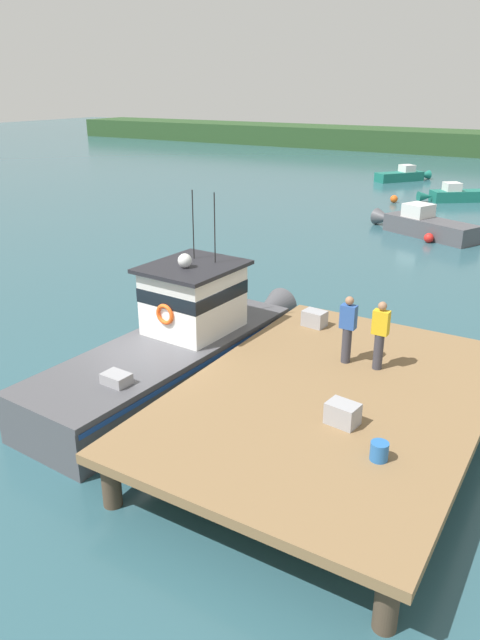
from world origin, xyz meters
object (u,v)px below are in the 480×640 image
(bait_bucket, at_px, (379,451))
(deckhand_further_back, at_px, (380,334))
(mooring_buoy_spare_mooring, at_px, (394,199))
(mooring_buoy_inshore, at_px, (429,238))
(moored_boat_far_right, at_px, (424,225))
(mooring_buoy_outer, at_px, (233,301))
(crate_stack_near_edge, at_px, (314,318))
(deckhand_by_the_boat, at_px, (348,328))
(crate_single_far, at_px, (343,414))
(moored_boat_off_the_point, at_px, (403,176))
(moored_boat_outer_mooring, at_px, (456,195))
(main_fishing_boat, at_px, (179,344))

(bait_bucket, distance_m, deckhand_further_back, 3.72)
(deckhand_further_back, xyz_separation_m, mooring_buoy_spare_mooring, (-8.13, 26.89, -1.81))
(mooring_buoy_inshore, bearing_deg, mooring_buoy_spare_mooring, 116.72)
(moored_boat_far_right, bearing_deg, mooring_buoy_outer, -100.96)
(crate_stack_near_edge, relative_size, mooring_buoy_outer, 1.50)
(deckhand_by_the_boat, relative_size, mooring_buoy_outer, 4.07)
(bait_bucket, xyz_separation_m, mooring_buoy_outer, (-7.95, 7.93, -1.17))
(bait_bucket, xyz_separation_m, moored_boat_far_right, (-5.20, 22.14, -0.83))
(crate_single_far, bearing_deg, bait_bucket, -38.00)
(mooring_buoy_inshore, bearing_deg, deckhand_further_back, -79.22)
(crate_single_far, bearing_deg, moored_boat_off_the_point, 105.33)
(moored_boat_outer_mooring, distance_m, moored_boat_far_right, 10.81)
(bait_bucket, xyz_separation_m, moored_boat_outer_mooring, (-5.99, 32.92, -0.94))
(crate_single_far, xyz_separation_m, moored_boat_off_the_point, (-10.76, 39.26, -0.98))
(mooring_buoy_outer, bearing_deg, crate_stack_near_edge, -33.06)
(bait_bucket, height_order, deckhand_further_back, deckhand_further_back)
(bait_bucket, distance_m, moored_boat_off_the_point, 41.74)
(main_fishing_boat, xyz_separation_m, deckhand_further_back, (4.97, 0.92, 1.05))
(bait_bucket, distance_m, mooring_buoy_inshore, 21.25)
(mooring_buoy_outer, bearing_deg, crate_single_far, -45.81)
(moored_boat_far_right, xyz_separation_m, mooring_buoy_inshore, (0.68, -1.41, -0.30))
(deckhand_by_the_boat, bearing_deg, mooring_buoy_spare_mooring, 105.31)
(deckhand_by_the_boat, bearing_deg, moored_boat_outer_mooring, 97.71)
(bait_bucket, relative_size, moored_boat_outer_mooring, 0.08)
(moored_boat_outer_mooring, height_order, moored_boat_far_right, moored_boat_far_right)
(bait_bucket, xyz_separation_m, mooring_buoy_spare_mooring, (-9.36, 30.34, -1.12))
(main_fishing_boat, xyz_separation_m, crate_single_far, (5.21, -1.74, 0.41))
(crate_single_far, bearing_deg, deckhand_further_back, 95.06)
(mooring_buoy_spare_mooring, xyz_separation_m, mooring_buoy_outer, (1.41, -22.40, -0.05))
(main_fishing_boat, height_order, moored_boat_far_right, main_fishing_boat)
(moored_boat_outer_mooring, bearing_deg, mooring_buoy_outer, -94.51)
(moored_boat_outer_mooring, bearing_deg, main_fishing_boat, -90.42)
(crate_single_far, xyz_separation_m, deckhand_further_back, (-0.24, 2.67, 0.64))
(deckhand_by_the_boat, xyz_separation_m, moored_boat_off_the_point, (-9.77, 36.64, -1.62))
(main_fishing_boat, relative_size, crate_stack_near_edge, 16.48)
(moored_boat_off_the_point, bearing_deg, deckhand_by_the_boat, -75.07)
(crate_stack_near_edge, relative_size, mooring_buoy_inshore, 1.26)
(main_fishing_boat, relative_size, deckhand_further_back, 6.07)
(crate_stack_near_edge, xyz_separation_m, crate_single_far, (2.57, -4.30, 0.01))
(main_fishing_boat, distance_m, moored_boat_far_right, 19.65)
(deckhand_by_the_boat, height_order, mooring_buoy_spare_mooring, deckhand_by_the_boat)
(main_fishing_boat, bearing_deg, deckhand_further_back, 10.53)
(crate_stack_near_edge, distance_m, crate_single_far, 5.01)
(deckhand_further_back, relative_size, mooring_buoy_inshore, 3.43)
(main_fishing_boat, height_order, deckhand_further_back, main_fishing_boat)
(main_fishing_boat, relative_size, moored_boat_off_the_point, 2.15)
(crate_single_far, distance_m, mooring_buoy_spare_mooring, 30.74)
(deckhand_by_the_boat, bearing_deg, mooring_buoy_inshore, 98.33)
(moored_boat_off_the_point, bearing_deg, main_fishing_boat, -81.58)
(moored_boat_far_right, bearing_deg, moored_boat_off_the_point, 110.12)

